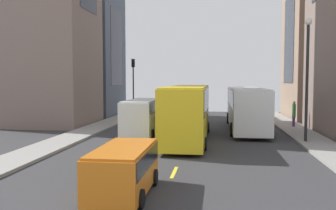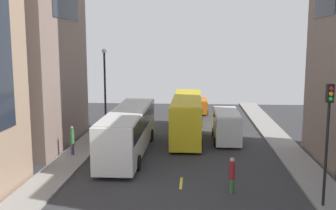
% 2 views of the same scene
% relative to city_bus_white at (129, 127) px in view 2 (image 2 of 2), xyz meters
% --- Properties ---
extents(ground_plane, '(42.26, 42.26, 0.00)m').
position_rel_city_bus_white_xyz_m(ground_plane, '(4.17, 4.22, -2.01)').
color(ground_plane, '#333335').
extents(sidewalk_west, '(2.26, 44.00, 0.15)m').
position_rel_city_bus_white_xyz_m(sidewalk_west, '(-3.83, 4.22, -1.93)').
color(sidewalk_west, gray).
rests_on(sidewalk_west, ground).
extents(sidewalk_east, '(2.26, 44.00, 0.15)m').
position_rel_city_bus_white_xyz_m(sidewalk_east, '(12.17, 4.22, -1.93)').
color(sidewalk_east, gray).
rests_on(sidewalk_east, ground).
extents(lane_stripe_1, '(0.16, 2.00, 0.01)m').
position_rel_city_bus_white_xyz_m(lane_stripe_1, '(4.17, -6.28, -2.00)').
color(lane_stripe_1, yellow).
rests_on(lane_stripe_1, ground).
extents(lane_stripe_2, '(0.16, 2.00, 0.01)m').
position_rel_city_bus_white_xyz_m(lane_stripe_2, '(4.17, 4.22, -2.00)').
color(lane_stripe_2, yellow).
rests_on(lane_stripe_2, ground).
extents(lane_stripe_3, '(0.16, 2.00, 0.01)m').
position_rel_city_bus_white_xyz_m(lane_stripe_3, '(4.17, 14.72, -2.00)').
color(lane_stripe_3, yellow).
rests_on(lane_stripe_3, ground).
extents(lane_stripe_4, '(0.16, 2.00, 0.01)m').
position_rel_city_bus_white_xyz_m(lane_stripe_4, '(4.17, 25.22, -2.00)').
color(lane_stripe_4, yellow).
rests_on(lane_stripe_4, ground).
extents(city_bus_white, '(2.80, 12.73, 3.35)m').
position_rel_city_bus_white_xyz_m(city_bus_white, '(0.00, 0.00, 0.00)').
color(city_bus_white, silver).
rests_on(city_bus_white, ground).
extents(streetcar_yellow, '(2.70, 12.17, 3.59)m').
position_rel_city_bus_white_xyz_m(streetcar_yellow, '(4.25, 5.75, 0.11)').
color(streetcar_yellow, yellow).
rests_on(streetcar_yellow, ground).
extents(delivery_van_white, '(2.25, 5.93, 2.58)m').
position_rel_city_bus_white_xyz_m(delivery_van_white, '(7.65, 4.35, -0.49)').
color(delivery_van_white, white).
rests_on(delivery_van_white, ground).
extents(car_orange_0, '(1.90, 4.17, 1.68)m').
position_rel_city_bus_white_xyz_m(car_orange_0, '(5.54, 18.05, -1.02)').
color(car_orange_0, orange).
rests_on(car_orange_0, ground).
extents(pedestrian_walking_far, '(0.30, 0.30, 2.13)m').
position_rel_city_bus_white_xyz_m(pedestrian_walking_far, '(-3.99, -1.19, -0.72)').
color(pedestrian_walking_far, '#593372').
rests_on(pedestrian_walking_far, ground).
extents(pedestrian_crossing_mid, '(0.34, 0.34, 2.03)m').
position_rel_city_bus_white_xyz_m(pedestrian_crossing_mid, '(7.02, -7.64, -0.92)').
color(pedestrian_crossing_mid, '#336B38').
rests_on(pedestrian_crossing_mid, ground).
extents(traffic_light_near_corner, '(0.32, 0.44, 6.15)m').
position_rel_city_bus_white_xyz_m(traffic_light_near_corner, '(11.44, -9.44, 2.40)').
color(traffic_light_near_corner, black).
rests_on(traffic_light_near_corner, ground).
extents(streetlamp_near, '(0.44, 0.44, 7.65)m').
position_rel_city_bus_white_xyz_m(streetlamp_near, '(-3.20, 6.36, 2.78)').
color(streetlamp_near, black).
rests_on(streetlamp_near, ground).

